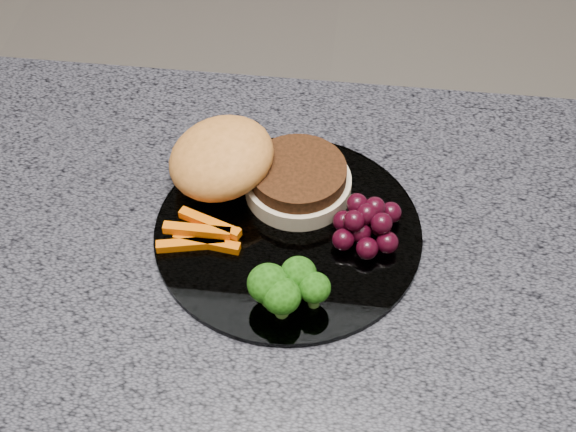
{
  "coord_description": "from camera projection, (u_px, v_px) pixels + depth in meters",
  "views": [
    {
      "loc": [
        0.09,
        -0.43,
        1.5
      ],
      "look_at": [
        0.03,
        0.06,
        0.93
      ],
      "focal_mm": 50.0,
      "sensor_mm": 36.0,
      "label": 1
    }
  ],
  "objects": [
    {
      "name": "carrot_sticks",
      "position": [
        202.0,
        234.0,
        0.76
      ],
      "size": [
        0.08,
        0.05,
        0.02
      ],
      "rotation": [
        0.0,
        0.0,
        -0.27
      ],
      "color": "#D85B03",
      "rests_on": "plate"
    },
    {
      "name": "plate",
      "position": [
        288.0,
        231.0,
        0.78
      ],
      "size": [
        0.26,
        0.26,
        0.01
      ],
      "primitive_type": "cylinder",
      "color": "white",
      "rests_on": "countertop"
    },
    {
      "name": "burger",
      "position": [
        249.0,
        169.0,
        0.8
      ],
      "size": [
        0.2,
        0.12,
        0.06
      ],
      "rotation": [
        0.0,
        0.0,
        0.12
      ],
      "color": "#CAB38E",
      "rests_on": "plate"
    },
    {
      "name": "broccoli",
      "position": [
        286.0,
        286.0,
        0.7
      ],
      "size": [
        0.07,
        0.06,
        0.04
      ],
      "rotation": [
        0.0,
        0.0,
        0.34
      ],
      "color": "#538530",
      "rests_on": "plate"
    },
    {
      "name": "countertop",
      "position": [
        246.0,
        296.0,
        0.76
      ],
      "size": [
        1.2,
        0.6,
        0.04
      ],
      "primitive_type": "cube",
      "color": "#46454F",
      "rests_on": "island_cabinet"
    },
    {
      "name": "grape_bunch",
      "position": [
        367.0,
        224.0,
        0.76
      ],
      "size": [
        0.07,
        0.07,
        0.04
      ],
      "rotation": [
        0.0,
        0.0,
        0.25
      ],
      "color": "black",
      "rests_on": "plate"
    }
  ]
}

